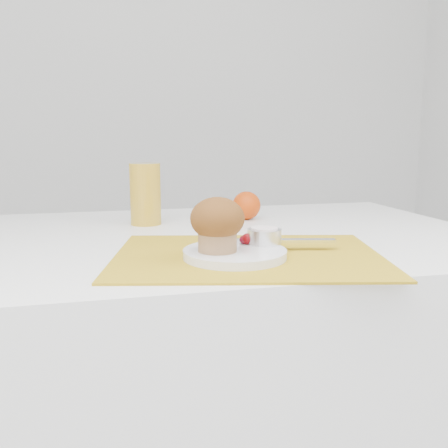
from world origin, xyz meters
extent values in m
cube|color=white|center=(0.00, 0.05, 0.38)|extent=(1.20, 0.80, 0.75)
cube|color=#B99119|center=(0.01, -0.17, 0.75)|extent=(0.54, 0.44, 0.00)
cylinder|color=white|center=(-0.02, -0.18, 0.76)|extent=(0.22, 0.22, 0.01)
cylinder|color=silver|center=(0.04, -0.15, 0.78)|extent=(0.08, 0.08, 0.03)
cylinder|color=white|center=(0.04, -0.15, 0.80)|extent=(0.06, 0.06, 0.01)
ellipsoid|color=#51020F|center=(0.01, -0.14, 0.78)|extent=(0.02, 0.02, 0.02)
ellipsoid|color=#530205|center=(0.01, -0.15, 0.78)|extent=(0.02, 0.02, 0.02)
cube|color=silver|center=(0.07, -0.14, 0.77)|extent=(0.22, 0.07, 0.01)
sphere|color=#CA4007|center=(0.11, 0.22, 0.79)|extent=(0.07, 0.07, 0.07)
cylinder|color=gold|center=(-0.14, 0.21, 0.82)|extent=(0.08, 0.08, 0.15)
cylinder|color=#A1764E|center=(-0.06, -0.19, 0.79)|extent=(0.08, 0.08, 0.04)
ellipsoid|color=#3E200B|center=(-0.06, -0.19, 0.83)|extent=(0.09, 0.09, 0.07)
camera|label=1|loc=(-0.24, -1.00, 0.97)|focal=40.00mm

